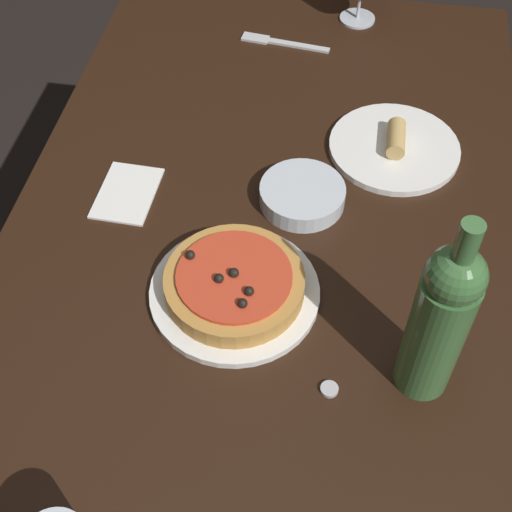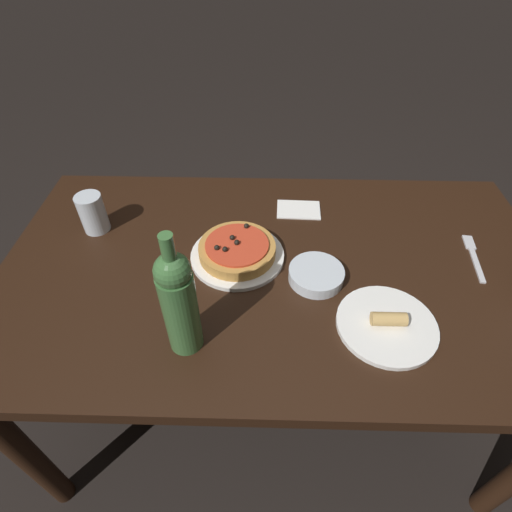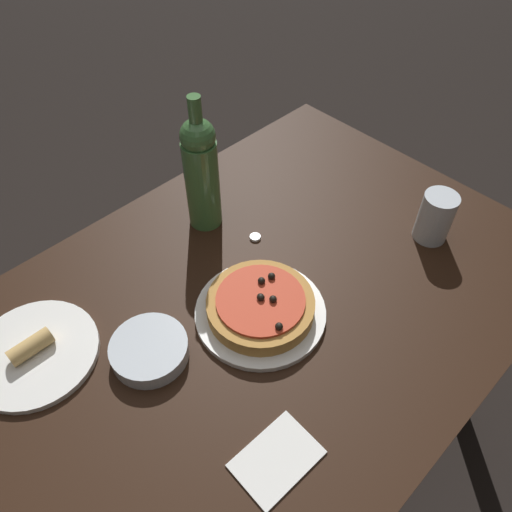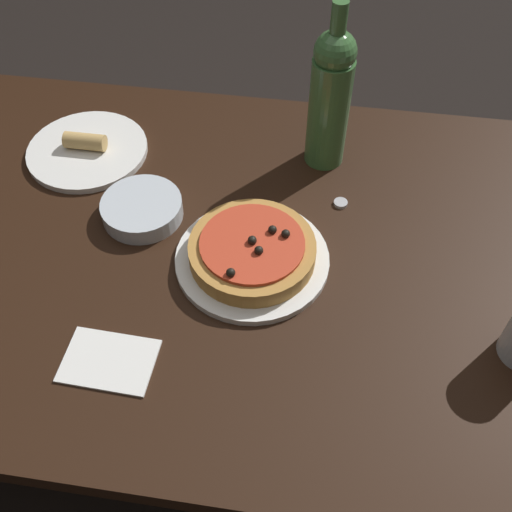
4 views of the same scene
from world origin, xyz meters
TOP-DOWN VIEW (x-y plane):
  - ground_plane at (0.00, 0.00)m, footprint 14.00×14.00m
  - dining_table at (0.00, 0.00)m, footprint 1.44×0.82m
  - dinner_plate at (-0.10, 0.03)m, footprint 0.25×0.25m
  - pizza at (-0.10, 0.03)m, footprint 0.20×0.20m
  - wine_bottle at (-0.20, -0.24)m, footprint 0.07×0.07m
  - side_bowl at (0.10, -0.05)m, footprint 0.14×0.14m
  - fork at (0.52, 0.05)m, footprint 0.04×0.18m
  - side_plate at (0.24, -0.19)m, footprint 0.22×0.22m
  - paper_napkin at (0.07, 0.24)m, footprint 0.13×0.09m
  - bottle_cap at (-0.24, -0.12)m, footprint 0.02×0.02m

SIDE VIEW (x-z plane):
  - ground_plane at x=0.00m, z-range 0.00..0.00m
  - dining_table at x=0.00m, z-range 0.27..0.97m
  - paper_napkin at x=0.07m, z-range 0.71..0.71m
  - fork at x=0.52m, z-range 0.71..0.71m
  - bottle_cap at x=-0.24m, z-range 0.71..0.71m
  - dinner_plate at x=-0.10m, z-range 0.71..0.72m
  - side_plate at x=0.24m, z-range 0.69..0.74m
  - side_bowl at x=0.10m, z-range 0.71..0.74m
  - pizza at x=-0.10m, z-range 0.71..0.76m
  - wine_bottle at x=-0.20m, z-range 0.69..0.99m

